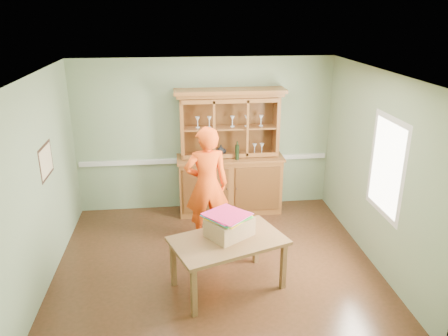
{
  "coord_description": "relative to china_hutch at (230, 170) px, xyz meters",
  "views": [
    {
      "loc": [
        -0.49,
        -5.41,
        3.47
      ],
      "look_at": [
        0.16,
        0.4,
        1.31
      ],
      "focal_mm": 35.0,
      "sensor_mm": 36.0,
      "label": 1
    }
  ],
  "objects": [
    {
      "name": "kite_stack",
      "position": [
        -0.31,
        -2.2,
        0.21
      ],
      "size": [
        0.65,
        0.65,
        0.06
      ],
      "rotation": [
        0.0,
        0.0,
        0.72
      ],
      "color": "#9072F0",
      "rests_on": "cardboard_box"
    },
    {
      "name": "floor",
      "position": [
        -0.41,
        -1.75,
        -0.77
      ],
      "size": [
        4.5,
        4.5,
        0.0
      ],
      "primitive_type": "plane",
      "color": "#4B2918",
      "rests_on": "ground"
    },
    {
      "name": "dining_table",
      "position": [
        -0.31,
        -2.31,
        -0.15
      ],
      "size": [
        1.61,
        1.28,
        0.7
      ],
      "rotation": [
        0.0,
        0.0,
        0.35
      ],
      "color": "brown",
      "rests_on": "floor"
    },
    {
      "name": "wall_left",
      "position": [
        -2.66,
        -1.75,
        0.58
      ],
      "size": [
        0.0,
        4.0,
        4.0
      ],
      "primitive_type": "plane",
      "rotation": [
        1.57,
        0.0,
        1.57
      ],
      "color": "gray",
      "rests_on": "floor"
    },
    {
      "name": "window_panel",
      "position": [
        1.81,
        -2.05,
        0.73
      ],
      "size": [
        0.03,
        0.96,
        1.36
      ],
      "color": "silver",
      "rests_on": "wall_right"
    },
    {
      "name": "framed_map",
      "position": [
        -2.64,
        -1.45,
        0.78
      ],
      "size": [
        0.03,
        0.6,
        0.46
      ],
      "color": "#321D14",
      "rests_on": "wall_left"
    },
    {
      "name": "wall_front",
      "position": [
        -0.41,
        -3.75,
        0.58
      ],
      "size": [
        4.5,
        0.0,
        4.5
      ],
      "primitive_type": "plane",
      "rotation": [
        -1.57,
        0.0,
        0.0
      ],
      "color": "gray",
      "rests_on": "floor"
    },
    {
      "name": "cardboard_box",
      "position": [
        -0.28,
        -2.21,
        0.05
      ],
      "size": [
        0.68,
        0.65,
        0.25
      ],
      "primitive_type": "cube",
      "rotation": [
        0.0,
        0.0,
        0.6
      ],
      "color": "tan",
      "rests_on": "dining_table"
    },
    {
      "name": "china_hutch",
      "position": [
        0.0,
        0.0,
        0.0
      ],
      "size": [
        1.87,
        0.62,
        2.2
      ],
      "color": "brown",
      "rests_on": "floor"
    },
    {
      "name": "person",
      "position": [
        -0.48,
        -1.03,
        0.16
      ],
      "size": [
        0.71,
        0.5,
        1.85
      ],
      "primitive_type": "imported",
      "rotation": [
        0.0,
        0.0,
        3.23
      ],
      "color": "#F44A0F",
      "rests_on": "floor"
    },
    {
      "name": "wall_back",
      "position": [
        -0.41,
        0.25,
        0.58
      ],
      "size": [
        4.5,
        0.0,
        4.5
      ],
      "primitive_type": "plane",
      "rotation": [
        1.57,
        0.0,
        0.0
      ],
      "color": "gray",
      "rests_on": "floor"
    },
    {
      "name": "chair_rail",
      "position": [
        -0.41,
        0.22,
        0.13
      ],
      "size": [
        4.41,
        0.05,
        0.08
      ],
      "primitive_type": "cube",
      "color": "silver",
      "rests_on": "wall_back"
    },
    {
      "name": "wall_right",
      "position": [
        1.84,
        -1.75,
        0.58
      ],
      "size": [
        0.0,
        4.0,
        4.0
      ],
      "primitive_type": "plane",
      "rotation": [
        1.57,
        0.0,
        -1.57
      ],
      "color": "gray",
      "rests_on": "floor"
    },
    {
      "name": "ceiling",
      "position": [
        -0.41,
        -1.75,
        1.93
      ],
      "size": [
        4.5,
        4.5,
        0.0
      ],
      "primitive_type": "plane",
      "rotation": [
        3.14,
        0.0,
        0.0
      ],
      "color": "white",
      "rests_on": "wall_back"
    }
  ]
}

